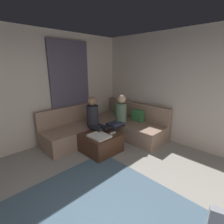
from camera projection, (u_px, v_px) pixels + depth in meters
wall_back at (210, 92)px, 3.54m from camera, size 6.00×0.12×2.70m
wall_left at (14, 92)px, 3.55m from camera, size 0.12×6.00×2.70m
curtain_panel at (71, 91)px, 4.39m from camera, size 0.06×1.10×2.50m
area_rug at (106, 221)px, 2.12m from camera, size 2.60×2.20×0.01m
sectional_couch at (107, 127)px, 4.53m from camera, size 2.10×2.55×0.87m
ottoman at (101, 143)px, 3.80m from camera, size 0.76×0.76×0.42m
folded_blanket at (99, 136)px, 3.59m from camera, size 0.44×0.36×0.04m
coffee_mug at (100, 127)px, 4.00m from camera, size 0.08×0.08×0.10m
game_remote at (113, 133)px, 3.76m from camera, size 0.05×0.15×0.02m
person_on_couch_back at (118, 116)px, 4.21m from camera, size 0.30×0.60×1.20m
person_on_couch_side at (95, 119)px, 3.98m from camera, size 0.60×0.30×1.20m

